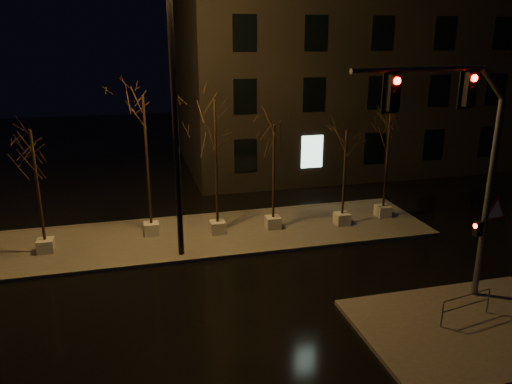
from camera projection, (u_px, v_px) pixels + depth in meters
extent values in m
plane|color=black|center=(212.00, 305.00, 16.77)|extent=(90.00, 90.00, 0.00)
cube|color=#43413C|center=(190.00, 237.00, 22.30)|extent=(22.00, 5.00, 0.15)
cube|color=#43413C|center=(473.00, 328.00, 15.31)|extent=(7.00, 5.00, 0.15)
cube|color=black|center=(365.00, 53.00, 34.52)|extent=(25.00, 12.00, 15.00)
cube|color=#A8A79D|center=(46.00, 246.00, 20.45)|extent=(0.65, 0.65, 0.55)
cylinder|color=black|center=(38.00, 186.00, 19.69)|extent=(0.11, 0.11, 4.54)
cube|color=#A8A79D|center=(152.00, 229.00, 22.26)|extent=(0.65, 0.65, 0.55)
cylinder|color=black|center=(147.00, 162.00, 21.34)|extent=(0.11, 0.11, 5.61)
cube|color=#A8A79D|center=(218.00, 227.00, 22.43)|extent=(0.65, 0.65, 0.55)
cylinder|color=black|center=(216.00, 163.00, 21.55)|extent=(0.11, 0.11, 5.39)
cube|color=#A8A79D|center=(273.00, 222.00, 23.01)|extent=(0.65, 0.65, 0.55)
cylinder|color=black|center=(274.00, 172.00, 22.29)|extent=(0.11, 0.11, 4.27)
cube|color=#A8A79D|center=(342.00, 219.00, 23.47)|extent=(0.65, 0.65, 0.55)
cylinder|color=black|center=(344.00, 173.00, 22.80)|extent=(0.11, 0.11, 3.95)
cube|color=#A8A79D|center=(383.00, 211.00, 24.50)|extent=(0.65, 0.65, 0.55)
cylinder|color=black|center=(387.00, 159.00, 23.71)|extent=(0.11, 0.11, 4.72)
cylinder|color=#595C60|center=(487.00, 202.00, 16.19)|extent=(0.20, 0.20, 6.67)
cylinder|color=#595C60|center=(420.00, 69.00, 13.84)|extent=(4.44, 0.64, 0.16)
cube|color=black|center=(469.00, 89.00, 14.64)|extent=(0.36, 0.28, 1.00)
cube|color=black|center=(393.00, 93.00, 13.74)|extent=(0.36, 0.28, 1.00)
cube|color=black|center=(478.00, 229.00, 16.37)|extent=(0.27, 0.23, 0.50)
cone|color=red|center=(495.00, 211.00, 16.35)|extent=(1.15, 0.16, 1.16)
sphere|color=#FF0C07|center=(506.00, 77.00, 15.00)|extent=(0.20, 0.20, 0.20)
cylinder|color=black|center=(175.00, 113.00, 18.63)|extent=(0.23, 0.23, 11.49)
cylinder|color=#595C60|center=(442.00, 315.00, 15.13)|extent=(0.04, 0.04, 0.80)
cylinder|color=#595C60|center=(488.00, 301.00, 15.92)|extent=(0.04, 0.04, 0.80)
cylinder|color=#595C60|center=(467.00, 295.00, 15.39)|extent=(1.92, 0.40, 0.04)
cylinder|color=#595C60|center=(466.00, 305.00, 15.49)|extent=(1.92, 0.40, 0.04)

